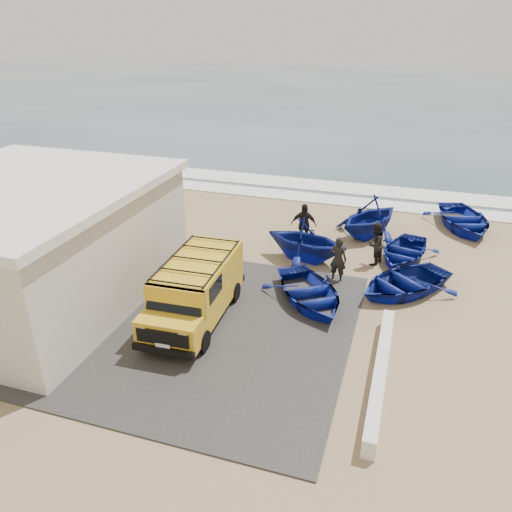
# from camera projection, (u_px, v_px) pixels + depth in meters

# --- Properties ---
(ground) EXTENTS (160.00, 160.00, 0.00)m
(ground) POSITION_uv_depth(u_px,v_px,m) (247.00, 301.00, 18.13)
(ground) COLOR #9C835A
(slab) EXTENTS (12.00, 10.00, 0.05)m
(slab) POSITION_uv_depth(u_px,v_px,m) (172.00, 320.00, 16.95)
(slab) COLOR #393734
(slab) RESTS_ON ground
(ocean) EXTENTS (180.00, 88.00, 0.01)m
(ocean) POSITION_uv_depth(u_px,v_px,m) (382.00, 96.00, 66.24)
(ocean) COLOR #385166
(ocean) RESTS_ON ground
(surf_line) EXTENTS (180.00, 1.60, 0.06)m
(surf_line) POSITION_uv_depth(u_px,v_px,m) (314.00, 198.00, 28.43)
(surf_line) COLOR white
(surf_line) RESTS_ON ground
(surf_wash) EXTENTS (180.00, 2.20, 0.04)m
(surf_wash) POSITION_uv_depth(u_px,v_px,m) (323.00, 186.00, 30.58)
(surf_wash) COLOR white
(surf_wash) RESTS_ON ground
(building) EXTENTS (8.40, 9.40, 4.30)m
(building) POSITION_uv_depth(u_px,v_px,m) (27.00, 242.00, 17.55)
(building) COLOR silver
(building) RESTS_ON ground
(parapet) EXTENTS (0.35, 6.00, 0.55)m
(parapet) POSITION_uv_depth(u_px,v_px,m) (380.00, 372.00, 14.05)
(parapet) COLOR silver
(parapet) RESTS_ON ground
(van) EXTENTS (2.19, 5.08, 2.15)m
(van) POSITION_uv_depth(u_px,v_px,m) (196.00, 288.00, 16.64)
(van) COLOR gold
(van) RESTS_ON ground
(boat_near_left) EXTENTS (4.56, 4.85, 0.82)m
(boat_near_left) POSITION_uv_depth(u_px,v_px,m) (310.00, 293.00, 17.87)
(boat_near_left) COLOR navy
(boat_near_left) RESTS_ON ground
(boat_near_right) EXTENTS (4.81, 4.91, 0.83)m
(boat_near_right) POSITION_uv_depth(u_px,v_px,m) (403.00, 282.00, 18.55)
(boat_near_right) COLOR navy
(boat_near_right) RESTS_ON ground
(boat_mid_left) EXTENTS (4.13, 3.76, 1.87)m
(boat_mid_left) POSITION_uv_depth(u_px,v_px,m) (306.00, 240.00, 20.83)
(boat_mid_left) COLOR navy
(boat_mid_left) RESTS_ON ground
(boat_mid_right) EXTENTS (3.29, 4.06, 0.74)m
(boat_mid_right) POSITION_uv_depth(u_px,v_px,m) (403.00, 251.00, 21.13)
(boat_mid_right) COLOR navy
(boat_mid_right) RESTS_ON ground
(boat_far_left) EXTENTS (4.70, 4.88, 1.98)m
(boat_far_left) POSITION_uv_depth(u_px,v_px,m) (370.00, 217.00, 23.10)
(boat_far_left) COLOR navy
(boat_far_left) RESTS_ON ground
(boat_far_right) EXTENTS (4.26, 5.13, 0.92)m
(boat_far_right) POSITION_uv_depth(u_px,v_px,m) (464.00, 220.00, 24.20)
(boat_far_right) COLOR navy
(boat_far_right) RESTS_ON ground
(fisherman_front) EXTENTS (0.74, 0.55, 1.84)m
(fisherman_front) POSITION_uv_depth(u_px,v_px,m) (338.00, 259.00, 19.18)
(fisherman_front) COLOR black
(fisherman_front) RESTS_ON ground
(fisherman_middle) EXTENTS (0.96, 1.07, 1.82)m
(fisherman_middle) POSITION_uv_depth(u_px,v_px,m) (375.00, 244.00, 20.50)
(fisherman_middle) COLOR black
(fisherman_middle) RESTS_ON ground
(fisherman_back) EXTENTS (1.22, 0.61, 1.99)m
(fisherman_back) POSITION_uv_depth(u_px,v_px,m) (304.00, 225.00, 22.14)
(fisherman_back) COLOR black
(fisherman_back) RESTS_ON ground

